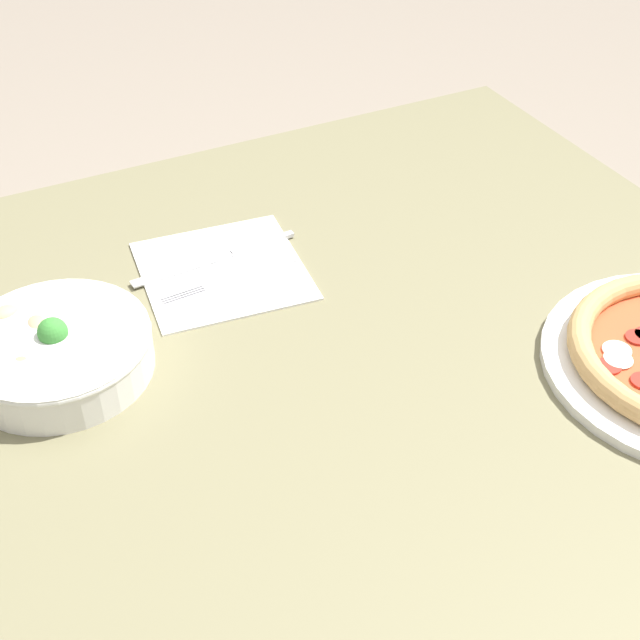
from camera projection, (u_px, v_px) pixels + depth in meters
name	position (u px, v px, depth m)	size (l,w,h in m)	color
dining_table	(343.00, 426.00, 1.04)	(1.03, 1.09, 0.74)	#706B4C
bowl	(57.00, 349.00, 0.95)	(0.20, 0.20, 0.07)	white
napkin	(223.00, 271.00, 1.10)	(0.21, 0.21, 0.00)	white
fork	(233.00, 280.00, 1.08)	(0.02, 0.18, 0.00)	silver
knife	(222.00, 256.00, 1.12)	(0.03, 0.22, 0.01)	silver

